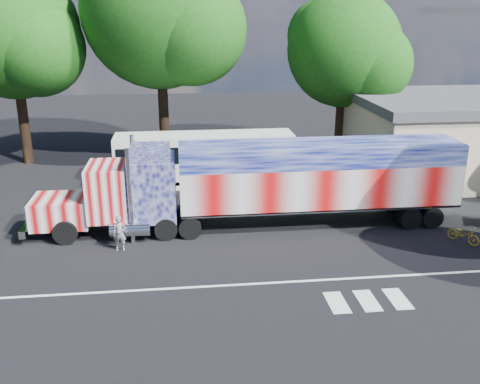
{
  "coord_description": "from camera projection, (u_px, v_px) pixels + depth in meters",
  "views": [
    {
      "loc": [
        -2.89,
        -22.07,
        10.49
      ],
      "look_at": [
        0.0,
        3.0,
        1.9
      ],
      "focal_mm": 40.0,
      "sensor_mm": 36.0,
      "label": 1
    }
  ],
  "objects": [
    {
      "name": "ground",
      "position": [
        248.0,
        252.0,
        24.45
      ],
      "size": [
        100.0,
        100.0,
        0.0
      ],
      "primitive_type": "plane",
      "color": "black"
    },
    {
      "name": "tree_n_mid",
      "position": [
        162.0,
        11.0,
        35.81
      ],
      "size": [
        11.0,
        10.47,
        15.75
      ],
      "color": "black",
      "rests_on": "ground"
    },
    {
      "name": "bicycle",
      "position": [
        463.0,
        234.0,
        25.36
      ],
      "size": [
        1.35,
        1.63,
        0.84
      ],
      "primitive_type": "imported",
      "rotation": [
        0.0,
        0.0,
        0.6
      ],
      "color": "gold",
      "rests_on": "ground"
    },
    {
      "name": "semi_truck",
      "position": [
        267.0,
        182.0,
        26.72
      ],
      "size": [
        21.6,
        3.41,
        4.6
      ],
      "color": "black",
      "rests_on": "ground"
    },
    {
      "name": "tree_nw_a",
      "position": [
        14.0,
        32.0,
        35.88
      ],
      "size": [
        9.55,
        9.09,
        13.73
      ],
      "color": "black",
      "rests_on": "ground"
    },
    {
      "name": "woman",
      "position": [
        119.0,
        233.0,
        24.43
      ],
      "size": [
        0.62,
        0.42,
        1.65
      ],
      "primitive_type": "imported",
      "rotation": [
        0.0,
        0.0,
        -0.04
      ],
      "color": "slate",
      "rests_on": "ground"
    },
    {
      "name": "lane_markings",
      "position": [
        303.0,
        291.0,
        21.09
      ],
      "size": [
        30.0,
        2.67,
        0.01
      ],
      "color": "silver",
      "rests_on": "ground"
    },
    {
      "name": "tree_ne_a",
      "position": [
        346.0,
        50.0,
        37.54
      ],
      "size": [
        8.47,
        8.07,
        11.92
      ],
      "color": "black",
      "rests_on": "ground"
    },
    {
      "name": "coach_bus",
      "position": [
        205.0,
        158.0,
        33.59
      ],
      "size": [
        11.1,
        2.58,
        3.23
      ],
      "color": "white",
      "rests_on": "ground"
    }
  ]
}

